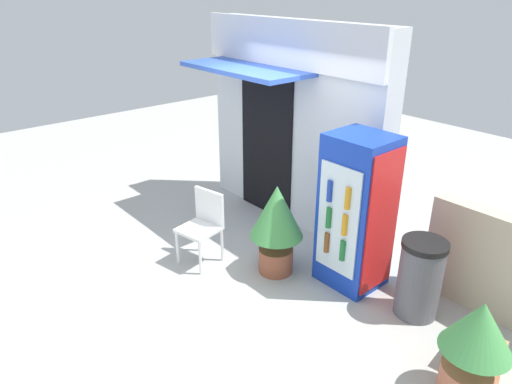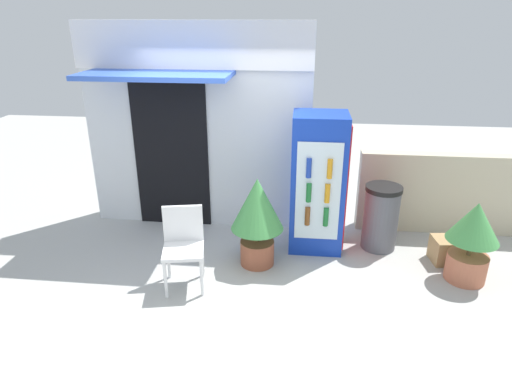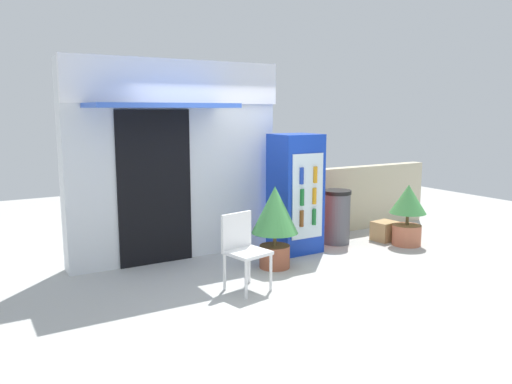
{
  "view_description": "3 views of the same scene",
  "coord_description": "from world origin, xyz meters",
  "px_view_note": "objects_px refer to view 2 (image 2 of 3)",
  "views": [
    {
      "loc": [
        3.92,
        -2.99,
        3.24
      ],
      "look_at": [
        0.14,
        0.26,
        1.01
      ],
      "focal_mm": 33.06,
      "sensor_mm": 36.0,
      "label": 1
    },
    {
      "loc": [
        0.88,
        -4.38,
        2.93
      ],
      "look_at": [
        0.36,
        0.38,
        0.96
      ],
      "focal_mm": 31.05,
      "sensor_mm": 36.0,
      "label": 2
    },
    {
      "loc": [
        -3.26,
        -5.25,
        2.14
      ],
      "look_at": [
        -0.0,
        0.24,
        1.1
      ],
      "focal_mm": 35.46,
      "sensor_mm": 36.0,
      "label": 3
    }
  ],
  "objects_px": {
    "potted_plant_curbside": "(472,236)",
    "trash_bin": "(381,217)",
    "plastic_chair": "(183,241)",
    "cardboard_box": "(448,250)",
    "drink_cooler": "(318,183)",
    "potted_plant_near_shop": "(257,213)"
  },
  "relations": [
    {
      "from": "plastic_chair",
      "to": "potted_plant_near_shop",
      "type": "xyz_separation_m",
      "value": [
        0.78,
        0.5,
        0.16
      ]
    },
    {
      "from": "potted_plant_near_shop",
      "to": "trash_bin",
      "type": "relative_size",
      "value": 1.3
    },
    {
      "from": "potted_plant_curbside",
      "to": "trash_bin",
      "type": "distance_m",
      "value": 1.13
    },
    {
      "from": "potted_plant_near_shop",
      "to": "trash_bin",
      "type": "bearing_deg",
      "value": 20.5
    },
    {
      "from": "plastic_chair",
      "to": "potted_plant_curbside",
      "type": "distance_m",
      "value": 3.26
    },
    {
      "from": "drink_cooler",
      "to": "potted_plant_curbside",
      "type": "distance_m",
      "value": 1.87
    },
    {
      "from": "trash_bin",
      "to": "plastic_chair",
      "type": "bearing_deg",
      "value": -155.14
    },
    {
      "from": "trash_bin",
      "to": "cardboard_box",
      "type": "bearing_deg",
      "value": -19.25
    },
    {
      "from": "plastic_chair",
      "to": "potted_plant_near_shop",
      "type": "bearing_deg",
      "value": 32.7
    },
    {
      "from": "drink_cooler",
      "to": "plastic_chair",
      "type": "xyz_separation_m",
      "value": [
        -1.5,
        -1.03,
        -0.36
      ]
    },
    {
      "from": "plastic_chair",
      "to": "cardboard_box",
      "type": "relative_size",
      "value": 2.38
    },
    {
      "from": "potted_plant_near_shop",
      "to": "trash_bin",
      "type": "distance_m",
      "value": 1.68
    },
    {
      "from": "plastic_chair",
      "to": "potted_plant_curbside",
      "type": "bearing_deg",
      "value": 7.21
    },
    {
      "from": "drink_cooler",
      "to": "cardboard_box",
      "type": "xyz_separation_m",
      "value": [
        1.64,
        -0.23,
        -0.74
      ]
    },
    {
      "from": "potted_plant_near_shop",
      "to": "plastic_chair",
      "type": "bearing_deg",
      "value": -147.3
    },
    {
      "from": "plastic_chair",
      "to": "trash_bin",
      "type": "bearing_deg",
      "value": 24.86
    },
    {
      "from": "drink_cooler",
      "to": "potted_plant_near_shop",
      "type": "xyz_separation_m",
      "value": [
        -0.72,
        -0.53,
        -0.2
      ]
    },
    {
      "from": "drink_cooler",
      "to": "plastic_chair",
      "type": "distance_m",
      "value": 1.86
    },
    {
      "from": "drink_cooler",
      "to": "plastic_chair",
      "type": "relative_size",
      "value": 1.95
    },
    {
      "from": "drink_cooler",
      "to": "potted_plant_curbside",
      "type": "height_order",
      "value": "drink_cooler"
    },
    {
      "from": "potted_plant_near_shop",
      "to": "cardboard_box",
      "type": "distance_m",
      "value": 2.44
    },
    {
      "from": "trash_bin",
      "to": "cardboard_box",
      "type": "xyz_separation_m",
      "value": [
        0.81,
        -0.28,
        -0.28
      ]
    }
  ]
}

